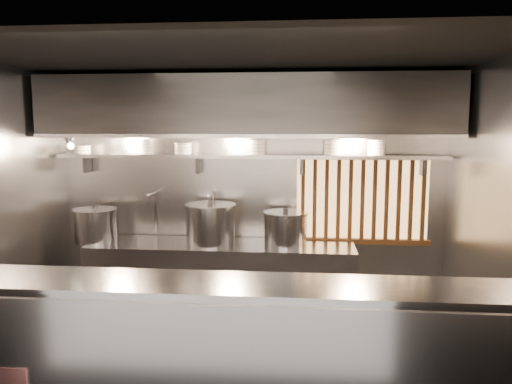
% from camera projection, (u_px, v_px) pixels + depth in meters
% --- Properties ---
extents(floor, '(4.50, 4.50, 0.00)m').
position_uv_depth(floor, '(234.00, 368.00, 4.62)').
color(floor, black).
rests_on(floor, ground).
extents(ceiling, '(4.50, 4.50, 0.00)m').
position_uv_depth(ceiling, '(232.00, 58.00, 4.25)').
color(ceiling, black).
rests_on(ceiling, wall_back).
extents(wall_back, '(4.50, 0.00, 4.50)m').
position_uv_depth(wall_back, '(251.00, 196.00, 5.91)').
color(wall_back, gray).
rests_on(wall_back, floor).
extents(wall_right, '(0.00, 3.00, 3.00)m').
position_uv_depth(wall_right, '(496.00, 224.00, 4.22)').
color(wall_right, gray).
rests_on(wall_right, floor).
extents(serving_counter, '(4.50, 0.56, 1.13)m').
position_uv_depth(serving_counter, '(215.00, 358.00, 3.60)').
color(serving_counter, '#A0A0A5').
rests_on(serving_counter, floor).
extents(cooking_bench, '(3.00, 0.70, 0.90)m').
position_uv_depth(cooking_bench, '(221.00, 282.00, 5.70)').
color(cooking_bench, '#A0A0A5').
rests_on(cooking_bench, floor).
extents(bowl_shelf, '(4.40, 0.34, 0.04)m').
position_uv_depth(bowl_shelf, '(249.00, 156.00, 5.67)').
color(bowl_shelf, '#A0A0A5').
rests_on(bowl_shelf, wall_back).
extents(exhaust_hood, '(4.40, 0.81, 0.65)m').
position_uv_depth(exhaust_hood, '(247.00, 107.00, 5.38)').
color(exhaust_hood, '#2D2D30').
rests_on(exhaust_hood, ceiling).
extents(wood_screen, '(1.56, 0.09, 1.04)m').
position_uv_depth(wood_screen, '(362.00, 199.00, 5.75)').
color(wood_screen, '#FEC172').
rests_on(wood_screen, wall_back).
extents(faucet_left, '(0.04, 0.30, 0.50)m').
position_uv_depth(faucet_left, '(153.00, 204.00, 5.90)').
color(faucet_left, silver).
rests_on(faucet_left, wall_back).
extents(faucet_right, '(0.04, 0.30, 0.50)m').
position_uv_depth(faucet_right, '(211.00, 205.00, 5.84)').
color(faucet_right, silver).
rests_on(faucet_right, wall_back).
extents(heat_lamp, '(0.25, 0.35, 0.20)m').
position_uv_depth(heat_lamp, '(69.00, 140.00, 5.36)').
color(heat_lamp, '#A0A0A5').
rests_on(heat_lamp, exhaust_hood).
extents(pendant_bulb, '(0.09, 0.09, 0.19)m').
position_uv_depth(pendant_bulb, '(239.00, 149.00, 5.55)').
color(pendant_bulb, '#2D2D30').
rests_on(pendant_bulb, exhaust_hood).
extents(stock_pot_left, '(0.56, 0.56, 0.42)m').
position_uv_depth(stock_pot_left, '(96.00, 225.00, 5.73)').
color(stock_pot_left, '#A0A0A5').
rests_on(stock_pot_left, cooking_bench).
extents(stock_pot_mid, '(0.75, 0.75, 0.49)m').
position_uv_depth(stock_pot_mid, '(210.00, 224.00, 5.61)').
color(stock_pot_mid, '#A0A0A5').
rests_on(stock_pot_mid, cooking_bench).
extents(stock_pot_right, '(0.56, 0.56, 0.42)m').
position_uv_depth(stock_pot_right, '(286.00, 228.00, 5.55)').
color(stock_pot_right, '#A0A0A5').
rests_on(stock_pot_right, cooking_bench).
extents(bowl_stack_0, '(0.20, 0.20, 0.09)m').
position_uv_depth(bowl_stack_0, '(82.00, 149.00, 5.85)').
color(bowl_stack_0, white).
rests_on(bowl_stack_0, bowl_shelf).
extents(bowl_stack_1, '(0.20, 0.20, 0.17)m').
position_uv_depth(bowl_stack_1, '(146.00, 147.00, 5.77)').
color(bowl_stack_1, white).
rests_on(bowl_stack_1, bowl_shelf).
extents(bowl_stack_2, '(0.21, 0.21, 0.13)m').
position_uv_depth(bowl_stack_2, '(183.00, 148.00, 5.73)').
color(bowl_stack_2, white).
rests_on(bowl_stack_2, bowl_shelf).
extents(bowl_stack_3, '(0.23, 0.23, 0.17)m').
position_uv_depth(bowl_stack_3, '(255.00, 147.00, 5.65)').
color(bowl_stack_3, white).
rests_on(bowl_stack_3, bowl_shelf).
extents(bowl_stack_4, '(0.24, 0.24, 0.17)m').
position_uv_depth(bowl_stack_4, '(334.00, 147.00, 5.57)').
color(bowl_stack_4, white).
rests_on(bowl_stack_4, bowl_shelf).
extents(bowl_stack_5, '(0.21, 0.21, 0.17)m').
position_uv_depth(bowl_stack_5, '(376.00, 147.00, 5.53)').
color(bowl_stack_5, white).
rests_on(bowl_stack_5, bowl_shelf).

